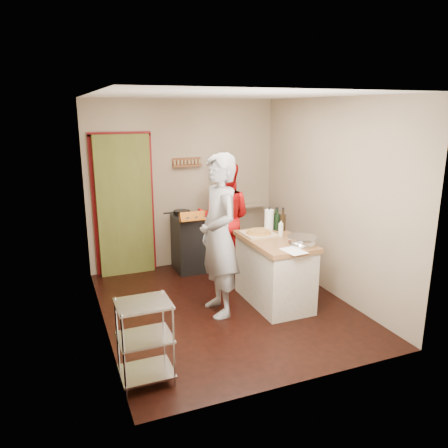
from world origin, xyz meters
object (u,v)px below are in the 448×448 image
(wire_shelving, at_px, (145,338))
(person_red, at_px, (224,219))
(island, at_px, (275,269))
(person_stripe, at_px, (219,236))
(stove, at_px, (194,242))

(wire_shelving, bearing_deg, person_red, 53.63)
(island, bearing_deg, person_red, 99.06)
(person_stripe, bearing_deg, wire_shelving, -47.00)
(wire_shelving, height_order, island, island)
(person_stripe, bearing_deg, person_red, 154.97)
(wire_shelving, relative_size, person_stripe, 0.41)
(stove, relative_size, island, 0.81)
(person_stripe, relative_size, person_red, 1.15)
(wire_shelving, relative_size, person_red, 0.47)
(island, relative_size, person_stripe, 0.63)
(wire_shelving, bearing_deg, person_stripe, 43.43)
(person_red, bearing_deg, stove, -5.93)
(stove, distance_m, wire_shelving, 2.94)
(stove, height_order, person_red, person_red)
(person_red, bearing_deg, person_stripe, 97.50)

